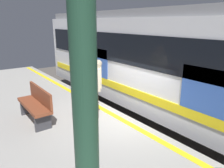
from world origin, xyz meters
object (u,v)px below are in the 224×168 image
(handbag, at_px, (84,106))
(bench, at_px, (36,103))
(passenger, at_px, (94,81))
(station_column, at_px, (84,63))
(train_carriage, at_px, (172,59))

(handbag, relative_size, bench, 0.28)
(passenger, relative_size, station_column, 0.42)
(train_carriage, height_order, station_column, station_column)
(train_carriage, distance_m, handbag, 3.18)
(passenger, bearing_deg, station_column, 146.00)
(passenger, height_order, handbag, passenger)
(handbag, bearing_deg, train_carriage, -105.49)
(train_carriage, relative_size, station_column, 2.92)
(passenger, distance_m, bench, 1.61)
(train_carriage, bearing_deg, handbag, 74.51)
(train_carriage, relative_size, passenger, 6.88)
(handbag, bearing_deg, passenger, -171.27)
(train_carriage, distance_m, station_column, 5.00)
(train_carriage, relative_size, bench, 8.00)
(passenger, bearing_deg, bench, 61.88)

